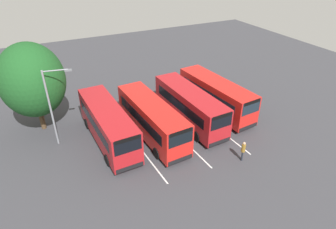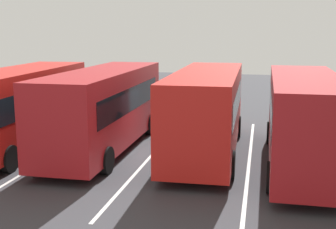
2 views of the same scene
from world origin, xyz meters
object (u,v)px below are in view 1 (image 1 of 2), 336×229
at_px(bus_center_left, 152,119).
at_px(bus_center_right, 190,106).
at_px(street_lamp, 52,103).
at_px(depot_tree, 32,80).
at_px(bus_far_right, 216,95).
at_px(pedestrian, 243,150).
at_px(bus_far_left, 108,124).

height_order(bus_center_left, bus_center_right, same).
bearing_deg(street_lamp, bus_center_left, -7.66).
bearing_deg(bus_center_right, depot_tree, -114.62).
xyz_separation_m(bus_center_left, bus_far_right, (-1.34, 7.64, 0.00)).
height_order(bus_center_right, pedestrian, bus_center_right).
bearing_deg(street_lamp, bus_far_right, 6.34).
height_order(bus_far_left, pedestrian, bus_far_left).
height_order(bus_far_right, pedestrian, bus_far_right).
xyz_separation_m(pedestrian, depot_tree, (-12.01, -13.75, 3.89)).
xyz_separation_m(bus_center_right, depot_tree, (-5.14, -12.82, 3.11)).
bearing_deg(bus_far_left, bus_far_right, 90.08).
xyz_separation_m(bus_center_right, pedestrian, (6.87, 0.92, -0.78)).
bearing_deg(depot_tree, bus_center_right, 68.16).
relative_size(bus_center_right, bus_far_right, 0.99).
distance_m(bus_center_right, pedestrian, 6.97).
bearing_deg(pedestrian, bus_far_left, 0.83).
bearing_deg(bus_center_left, bus_far_right, 96.18).
relative_size(bus_center_left, depot_tree, 1.18).
bearing_deg(pedestrian, depot_tree, -1.10).
bearing_deg(street_lamp, pedestrian, -24.01).
relative_size(street_lamp, depot_tree, 0.83).
bearing_deg(bus_far_left, depot_tree, -136.54).
bearing_deg(bus_center_right, pedestrian, 4.89).
height_order(bus_center_left, depot_tree, depot_tree).
bearing_deg(street_lamp, bus_center_right, 1.37).
relative_size(pedestrian, depot_tree, 0.21).
relative_size(bus_center_right, street_lamp, 1.42).
bearing_deg(pedestrian, bus_far_right, -68.53).
relative_size(bus_far_right, pedestrian, 5.54).
xyz_separation_m(bus_far_left, pedestrian, (7.16, 8.78, -0.78)).
bearing_deg(bus_far_right, bus_center_left, -85.47).
xyz_separation_m(bus_far_right, pedestrian, (7.62, -2.56, -0.78)).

